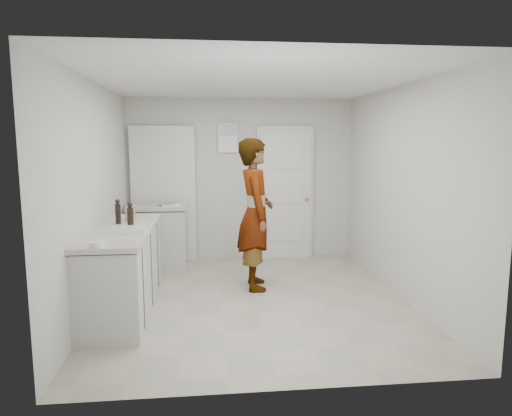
{
  "coord_description": "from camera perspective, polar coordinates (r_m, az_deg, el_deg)",
  "views": [
    {
      "loc": [
        -0.53,
        -5.13,
        1.84
      ],
      "look_at": [
        0.07,
        0.4,
        1.03
      ],
      "focal_mm": 32.0,
      "sensor_mm": 36.0,
      "label": 1
    }
  ],
  "objects": [
    {
      "name": "person",
      "position": [
        5.7,
        -0.08,
        -0.79
      ],
      "size": [
        0.46,
        0.69,
        1.88
      ],
      "primitive_type": "imported",
      "rotation": [
        0.0,
        0.0,
        1.58
      ],
      "color": "silver",
      "rests_on": "ground"
    },
    {
      "name": "oil_cruet_b",
      "position": [
        5.36,
        -16.88,
        -0.47
      ],
      "size": [
        0.06,
        0.06,
        0.28
      ],
      "color": "black",
      "rests_on": "main_counter"
    },
    {
      "name": "oil_cruet_a",
      "position": [
        5.11,
        -15.45,
        -0.87
      ],
      "size": [
        0.07,
        0.07,
        0.27
      ],
      "color": "black",
      "rests_on": "main_counter"
    },
    {
      "name": "cake_mix_box",
      "position": [
        5.55,
        -15.43,
        -0.58
      ],
      "size": [
        0.12,
        0.08,
        0.18
      ],
      "primitive_type": "cube",
      "rotation": [
        0.0,
        0.0,
        0.31
      ],
      "color": "#A37C51",
      "rests_on": "main_counter"
    },
    {
      "name": "spice_jar",
      "position": [
        5.46,
        -15.26,
        -1.26
      ],
      "size": [
        0.05,
        0.05,
        0.08
      ],
      "primitive_type": "cylinder",
      "color": "tan",
      "rests_on": "main_counter"
    },
    {
      "name": "main_counter",
      "position": [
        5.21,
        -16.26,
        -7.79
      ],
      "size": [
        0.64,
        1.96,
        0.93
      ],
      "color": "silver",
      "rests_on": "ground"
    },
    {
      "name": "side_counter",
      "position": [
        6.87,
        -12.08,
        -3.77
      ],
      "size": [
        0.84,
        0.61,
        0.93
      ],
      "color": "silver",
      "rests_on": "ground"
    },
    {
      "name": "baking_dish",
      "position": [
        4.8,
        -15.53,
        -2.69
      ],
      "size": [
        0.33,
        0.24,
        0.06
      ],
      "rotation": [
        0.0,
        0.0,
        -0.04
      ],
      "color": "silver",
      "rests_on": "main_counter"
    },
    {
      "name": "room_shell",
      "position": [
        7.14,
        -3.27,
        1.71
      ],
      "size": [
        4.0,
        4.0,
        4.0
      ],
      "color": "#B5B4AB",
      "rests_on": "ground"
    },
    {
      "name": "ground",
      "position": [
        5.48,
        -0.27,
        -11.36
      ],
      "size": [
        4.0,
        4.0,
        0.0
      ],
      "primitive_type": "plane",
      "color": "#ADA391",
      "rests_on": "ground"
    },
    {
      "name": "papers",
      "position": [
        6.77,
        -10.56,
        0.42
      ],
      "size": [
        0.29,
        0.35,
        0.01
      ],
      "primitive_type": "cube",
      "rotation": [
        0.0,
        0.0,
        0.1
      ],
      "color": "white",
      "rests_on": "side_counter"
    },
    {
      "name": "egg_bowl",
      "position": [
        4.24,
        -19.25,
        -4.32
      ],
      "size": [
        0.13,
        0.13,
        0.05
      ],
      "color": "silver",
      "rests_on": "main_counter"
    }
  ]
}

